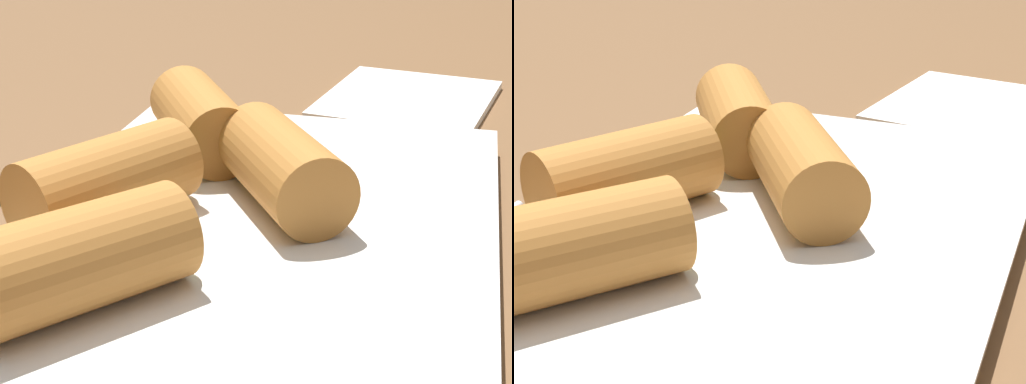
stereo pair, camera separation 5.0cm
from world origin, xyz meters
The scene contains 8 objects.
table_surface centered at (0.00, 0.00, 1.00)cm, with size 180.00×140.00×2.00cm.
serving_plate centered at (0.11, 0.14, 2.76)cm, with size 33.00×22.45×1.50cm.
roll_front_left centered at (-2.60, 0.65, 5.53)cm, with size 9.50×8.25×4.06cm.
roll_front_right centered at (8.61, -4.30, 5.53)cm, with size 9.38×8.55×4.06cm.
roll_back_left centered at (1.14, -6.53, 5.53)cm, with size 9.60×7.80×4.06cm.
roll_back_right centered at (-8.58, -5.41, 5.53)cm, with size 9.55×8.07×4.06cm.
spoon centered at (-1.96, -14.36, 2.52)cm, with size 14.88×3.23×1.16cm.
napkin centered at (-25.59, 5.06, 2.30)cm, with size 15.13×13.45×0.60cm.
Camera 1 is at (35.38, 9.10, 20.71)cm, focal length 60.00 mm.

